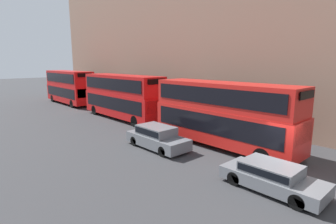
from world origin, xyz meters
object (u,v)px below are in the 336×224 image
bus_third_in_queue (69,86)px  pedestrian (156,110)px  bus_leading (223,112)px  bus_second_in_queue (122,95)px  car_dark_sedan (272,176)px  car_hatchback (157,137)px

bus_third_in_queue → pedestrian: bearing=-78.6°
bus_leading → bus_second_in_queue: bearing=90.0°
bus_second_in_queue → bus_third_in_queue: 13.00m
car_dark_sedan → pedestrian: (6.34, 15.54, 0.11)m
car_dark_sedan → car_hatchback: size_ratio=0.96×
bus_second_in_queue → car_dark_sedan: (-3.40, -17.13, -1.73)m
bus_second_in_queue → bus_leading: bearing=-90.0°
bus_third_in_queue → bus_second_in_queue: bearing=-90.0°
car_dark_sedan → pedestrian: pedestrian is taller
car_hatchback → car_dark_sedan: bearing=-90.0°
bus_leading → car_dark_sedan: bearing=-123.5°
bus_leading → car_hatchback: size_ratio=2.26×
bus_third_in_queue → bus_leading: bearing=-90.0°
car_dark_sedan → car_hatchback: (-0.00, 7.79, 0.12)m
bus_leading → bus_second_in_queue: size_ratio=0.96×
bus_leading → bus_third_in_queue: (0.00, 25.01, 0.08)m
car_hatchback → bus_second_in_queue: bearing=70.0°
car_dark_sedan → bus_leading: bearing=56.5°
bus_leading → pedestrian: bearing=74.3°
bus_leading → pedestrian: size_ratio=6.16×
bus_second_in_queue → car_dark_sedan: 17.55m
bus_leading → bus_second_in_queue: 12.00m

